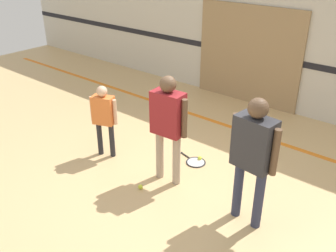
{
  "coord_description": "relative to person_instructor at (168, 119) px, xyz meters",
  "views": [
    {
      "loc": [
        2.84,
        -3.52,
        3.14
      ],
      "look_at": [
        -0.04,
        -0.04,
        0.87
      ],
      "focal_mm": 40.0,
      "sensor_mm": 36.0,
      "label": 1
    }
  ],
  "objects": [
    {
      "name": "person_student_right",
      "position": [
        1.3,
        -0.06,
        0.03
      ],
      "size": [
        0.62,
        0.3,
        1.64
      ],
      "rotation": [
        0.0,
        0.0,
        3.03
      ],
      "color": "#2D334C",
      "rests_on": "ground_plane"
    },
    {
      "name": "tennis_ball_near_instructor",
      "position": [
        -0.15,
        -0.42,
        -0.95
      ],
      "size": [
        0.07,
        0.07,
        0.07
      ],
      "primitive_type": "sphere",
      "color": "#CCE038",
      "rests_on": "ground_plane"
    },
    {
      "name": "person_student_left",
      "position": [
        -1.21,
        -0.09,
        -0.25
      ],
      "size": [
        0.42,
        0.29,
        1.18
      ],
      "rotation": [
        0.0,
        0.0,
        0.36
      ],
      "color": "#232328",
      "rests_on": "ground_plane"
    },
    {
      "name": "wall_panel",
      "position": [
        -0.64,
        3.34,
        0.02
      ],
      "size": [
        2.3,
        0.05,
        2.0
      ],
      "color": "#9E7F56",
      "rests_on": "ground_plane"
    },
    {
      "name": "ground_plane",
      "position": [
        0.04,
        0.04,
        -0.98
      ],
      "size": [
        16.0,
        16.0,
        0.0
      ],
      "primitive_type": "plane",
      "color": "tan"
    },
    {
      "name": "floor_stripe",
      "position": [
        0.04,
        2.05,
        -0.98
      ],
      "size": [
        14.4,
        0.1,
        0.01
      ],
      "color": "orange",
      "rests_on": "ground_plane"
    },
    {
      "name": "person_instructor",
      "position": [
        0.0,
        0.0,
        0.0
      ],
      "size": [
        0.6,
        0.28,
        1.58
      ],
      "rotation": [
        0.0,
        0.0,
        0.08
      ],
      "color": "tan",
      "rests_on": "ground_plane"
    },
    {
      "name": "tennis_ball_by_spare_racket",
      "position": [
        0.05,
        0.73,
        -0.95
      ],
      "size": [
        0.07,
        0.07,
        0.07
      ],
      "primitive_type": "sphere",
      "color": "#CCE038",
      "rests_on": "ground_plane"
    },
    {
      "name": "racket_spare_on_floor",
      "position": [
        0.03,
        0.63,
        -0.97
      ],
      "size": [
        0.55,
        0.37,
        0.03
      ],
      "rotation": [
        0.0,
        0.0,
        2.9
      ],
      "color": "#28282D",
      "rests_on": "ground_plane"
    },
    {
      "name": "wall_back",
      "position": [
        0.04,
        3.4,
        0.62
      ],
      "size": [
        16.0,
        0.07,
        3.2
      ],
      "color": "beige",
      "rests_on": "ground_plane"
    }
  ]
}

